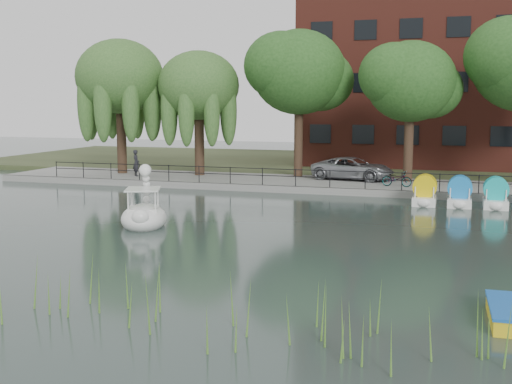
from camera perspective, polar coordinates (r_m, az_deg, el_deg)
The scene contains 15 objects.
ground_plane at distance 24.64m, azimuth -3.90°, elevation -4.17°, with size 120.00×120.00×0.00m, color #3D4E4A.
promenade at distance 39.74m, azimuth 4.48°, elevation 0.74°, with size 40.00×6.00×0.40m, color gray.
kerb at distance 36.90m, azimuth 3.45°, elevation 0.19°, with size 40.00×0.25×0.40m, color gray.
land_strip at distance 53.41m, azimuth 7.84°, elevation 2.51°, with size 60.00×22.00×0.36m, color #47512D.
railing at distance 36.98m, azimuth 3.54°, elevation 1.68°, with size 32.00×0.05×1.00m.
apartment_building at distance 52.61m, azimuth 15.74°, elevation 12.22°, with size 20.00×10.07×18.00m.
willow_left at distance 44.65m, azimuth -12.02°, elevation 9.96°, with size 5.88×5.88×9.01m.
willow_mid at distance 42.68m, azimuth -5.12°, elevation 9.36°, with size 5.32×5.32×8.15m.
broadleaf_center at distance 41.65m, azimuth 3.84°, elevation 10.53°, with size 6.00×6.00×9.25m.
broadleaf_right at distance 40.06m, azimuth 13.58°, elevation 9.47°, with size 5.40×5.40×8.32m.
minivan at distance 40.41m, azimuth 8.60°, elevation 2.23°, with size 5.80×2.67×1.61m, color gray.
bicycle at distance 37.61m, azimuth 12.41°, elevation 1.24°, with size 1.72×0.60×1.00m, color gray.
pedestrian at distance 42.63m, azimuth -10.61°, elevation 2.72°, with size 0.71×0.48×1.98m, color black.
swan_boat at distance 27.47m, azimuth -9.94°, elevation -1.84°, with size 2.83×3.47×2.54m.
reed_bank at distance 15.30m, azimuth -9.91°, elevation -9.53°, with size 24.00×2.40×1.20m.
Camera 1 is at (8.77, -22.45, 5.16)m, focal length 45.00 mm.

